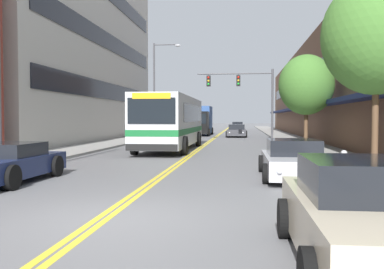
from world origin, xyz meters
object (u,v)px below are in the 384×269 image
object	(u,v)px
car_silver_parked_right_mid	(294,160)
street_tree_right_mid	(306,85)
car_navy_parked_left_mid	(6,163)
car_champagne_parked_right_foreground	(372,218)
traffic_signal_mast	(246,90)
street_lamp_left_far	(158,83)
car_charcoal_moving_lead	(237,127)
car_dark_grey_moving_second	(237,131)
box_truck	(199,121)
street_lamp_left_near	(6,8)
fire_hydrant	(344,162)
street_tree_right_near	(376,36)
city_bus	(172,120)

from	to	relation	value
car_silver_parked_right_mid	street_tree_right_mid	size ratio (longest dim) A/B	0.82
car_navy_parked_left_mid	street_tree_right_mid	size ratio (longest dim) A/B	0.80
car_champagne_parked_right_foreground	street_tree_right_mid	distance (m)	21.66
traffic_signal_mast	street_lamp_left_far	world-z (taller)	street_lamp_left_far
car_charcoal_moving_lead	car_dark_grey_moving_second	bearing A→B (deg)	-89.69
box_truck	street_lamp_left_far	xyz separation A→B (m)	(-2.85, -9.72, 3.50)
street_lamp_left_near	box_truck	bearing A→B (deg)	85.30
car_navy_parked_left_mid	car_champagne_parked_right_foreground	distance (m)	10.85
car_navy_parked_left_mid	fire_hydrant	bearing A→B (deg)	12.08
street_tree_right_near	car_navy_parked_left_mid	bearing A→B (deg)	-171.95
city_bus	box_truck	distance (m)	22.14
street_lamp_left_far	fire_hydrant	world-z (taller)	street_lamp_left_far
car_silver_parked_right_mid	car_champagne_parked_right_foreground	bearing A→B (deg)	-89.99
street_tree_right_near	fire_hydrant	world-z (taller)	street_tree_right_near
box_truck	car_charcoal_moving_lead	bearing A→B (deg)	76.21
traffic_signal_mast	street_tree_right_mid	bearing A→B (deg)	-69.18
car_charcoal_moving_lead	street_lamp_left_far	distance (m)	27.88
street_tree_right_mid	car_navy_parked_left_mid	bearing A→B (deg)	-126.53
car_charcoal_moving_lead	traffic_signal_mast	xyz separation A→B (m)	(0.93, -28.54, 3.69)
box_truck	street_tree_right_near	world-z (taller)	street_tree_right_near
car_dark_grey_moving_second	street_lamp_left_far	xyz separation A→B (m)	(-7.10, -5.87, 4.57)
car_dark_grey_moving_second	car_navy_parked_left_mid	bearing A→B (deg)	-101.52
car_champagne_parked_right_foreground	street_lamp_left_far	bearing A→B (deg)	105.83
car_navy_parked_left_mid	fire_hydrant	xyz separation A→B (m)	(10.37, 2.22, -0.06)
city_bus	box_truck	xyz separation A→B (m)	(-0.49, 22.13, -0.13)
box_truck	car_dark_grey_moving_second	bearing A→B (deg)	-42.15
city_bus	box_truck	bearing A→B (deg)	91.26
car_champagne_parked_right_foreground	car_dark_grey_moving_second	world-z (taller)	car_champagne_parked_right_foreground
car_champagne_parked_right_foreground	box_truck	xyz separation A→B (m)	(-6.44, 42.47, 1.03)
car_silver_parked_right_mid	car_dark_grey_moving_second	size ratio (longest dim) A/B	0.99
fire_hydrant	box_truck	bearing A→B (deg)	103.41
car_charcoal_moving_lead	street_lamp_left_near	bearing A→B (deg)	-97.71
traffic_signal_mast	street_lamp_left_near	bearing A→B (deg)	-108.87
city_bus	street_tree_right_near	bearing A→B (deg)	-55.95
street_tree_right_mid	fire_hydrant	bearing A→B (deg)	-92.87
car_navy_parked_left_mid	car_dark_grey_moving_second	xyz separation A→B (m)	(6.56, 32.20, 0.03)
city_bus	car_charcoal_moving_lead	xyz separation A→B (m)	(3.66, 39.01, -1.16)
street_lamp_left_far	street_tree_right_mid	size ratio (longest dim) A/B	1.53
car_champagne_parked_right_foreground	street_tree_right_near	bearing A→B (deg)	73.34
street_tree_right_near	fire_hydrant	xyz separation A→B (m)	(-0.76, 0.65, -3.93)
street_tree_right_mid	fire_hydrant	distance (m)	13.12
car_navy_parked_left_mid	box_truck	distance (m)	36.14
car_dark_grey_moving_second	fire_hydrant	world-z (taller)	car_dark_grey_moving_second
street_lamp_left_far	street_tree_right_near	bearing A→B (deg)	-64.74
box_truck	fire_hydrant	bearing A→B (deg)	-76.59
box_truck	street_lamp_left_near	xyz separation A→B (m)	(-2.87, -34.91, 3.84)
car_champagne_parked_right_foreground	car_dark_grey_moving_second	distance (m)	38.68
car_charcoal_moving_lead	street_tree_right_near	size ratio (longest dim) A/B	0.71
box_truck	street_tree_right_mid	xyz separation A→B (m)	(8.70, -21.18, 2.30)
street_lamp_left_far	street_tree_right_near	size ratio (longest dim) A/B	1.43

